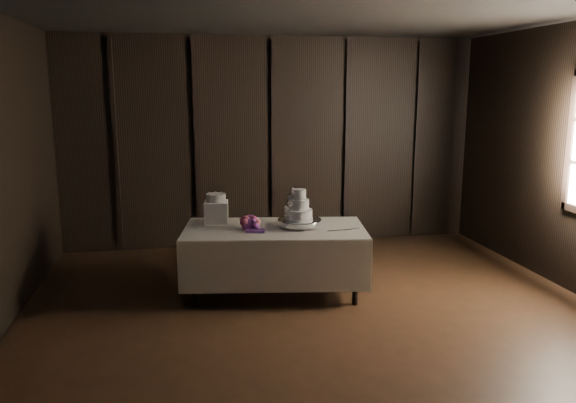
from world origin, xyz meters
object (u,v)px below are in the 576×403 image
(cake_stand, at_px, (299,223))
(bouquet, at_px, (249,223))
(wedding_cake, at_px, (298,208))
(display_table, at_px, (275,258))
(small_cake, at_px, (216,198))
(box_pedestal, at_px, (216,212))

(cake_stand, height_order, bouquet, bouquet)
(cake_stand, distance_m, wedding_cake, 0.18)
(display_table, xyz_separation_m, cake_stand, (0.27, -0.03, 0.39))
(display_table, distance_m, bouquet, 0.50)
(cake_stand, bearing_deg, display_table, 174.40)
(cake_stand, relative_size, small_cake, 2.18)
(box_pedestal, bearing_deg, bouquet, -48.29)
(display_table, relative_size, small_cake, 9.56)
(cake_stand, relative_size, wedding_cake, 1.43)
(display_table, distance_m, small_cake, 0.95)
(cake_stand, xyz_separation_m, small_cake, (-0.89, 0.37, 0.25))
(wedding_cake, distance_m, bouquet, 0.55)
(small_cake, bearing_deg, box_pedestal, 0.00)
(display_table, xyz_separation_m, small_cake, (-0.62, 0.34, 0.64))
(bouquet, bearing_deg, box_pedestal, 131.71)
(bouquet, bearing_deg, wedding_cake, -0.93)
(display_table, distance_m, wedding_cake, 0.62)
(bouquet, height_order, small_cake, small_cake)
(cake_stand, xyz_separation_m, box_pedestal, (-0.89, 0.37, 0.08))
(bouquet, xyz_separation_m, small_cake, (-0.33, 0.37, 0.23))
(display_table, height_order, cake_stand, cake_stand)
(box_pedestal, relative_size, small_cake, 1.17)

